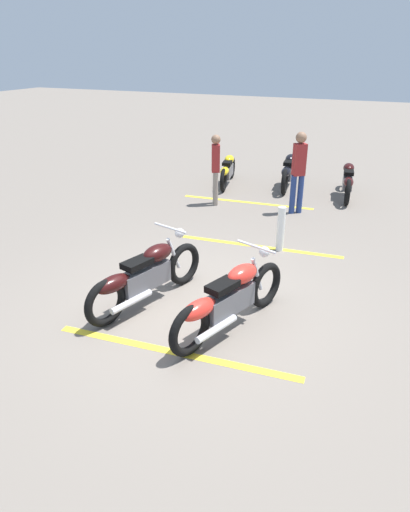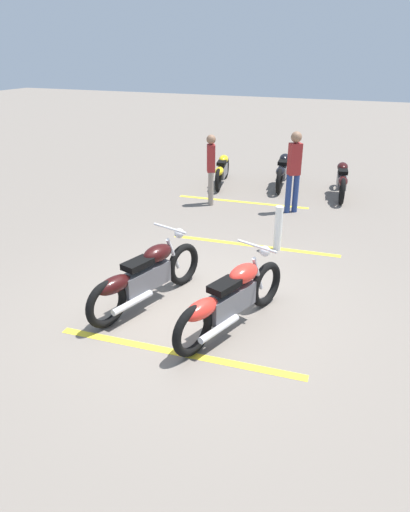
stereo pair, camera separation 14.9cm
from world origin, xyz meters
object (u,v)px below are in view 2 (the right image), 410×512
(motorcycle_row_left, at_px, (283,170))
(bollard_post, at_px, (278,228))
(motorcycle_bright_foreground, at_px, (230,299))
(bystander_near_row, at_px, (211,166))
(bystander_secondary, at_px, (294,168))
(motorcycle_row_far_left, at_px, (342,179))
(motorcycle_row_center, at_px, (222,170))
(motorcycle_dark_foreground, at_px, (145,276))

(motorcycle_row_left, xyz_separation_m, bollard_post, (-4.18, -0.93, -0.03))
(motorcycle_bright_foreground, xyz_separation_m, bystander_near_row, (4.88, 2.22, 0.45))
(bystander_secondary, bearing_deg, bollard_post, -30.57)
(motorcycle_row_far_left, relative_size, motorcycle_row_center, 1.06)
(motorcycle_row_far_left, xyz_separation_m, bollard_post, (-3.88, 0.63, -0.01))
(bystander_near_row, bearing_deg, motorcycle_row_far_left, -172.26)
(motorcycle_dark_foreground, relative_size, bollard_post, 2.60)
(motorcycle_dark_foreground, relative_size, bystander_near_row, 1.33)
(motorcycle_row_left, distance_m, bystander_secondary, 2.17)
(bystander_near_row, distance_m, bollard_post, 3.01)
(bystander_near_row, xyz_separation_m, bollard_post, (-2.05, -2.14, -0.49))
(motorcycle_row_left, xyz_separation_m, bystander_near_row, (-2.13, 1.21, 0.46))
(motorcycle_dark_foreground, xyz_separation_m, bollard_post, (2.69, -1.26, -0.04))
(motorcycle_bright_foreground, bearing_deg, motorcycle_row_far_left, 13.71)
(motorcycle_row_far_left, distance_m, bollard_post, 3.93)
(motorcycle_row_far_left, relative_size, motorcycle_row_left, 0.96)
(bystander_secondary, distance_m, bollard_post, 2.29)
(bystander_near_row, relative_size, bollard_post, 1.95)
(motorcycle_bright_foreground, distance_m, bystander_near_row, 5.38)
(motorcycle_dark_foreground, distance_m, motorcycle_row_center, 6.53)
(motorcycle_row_far_left, relative_size, bystander_near_row, 1.28)
(motorcycle_row_left, height_order, bystander_near_row, bystander_near_row)
(bystander_secondary, height_order, bollard_post, bystander_secondary)
(bystander_near_row, height_order, bystander_secondary, bystander_secondary)
(motorcycle_dark_foreground, relative_size, bystander_secondary, 1.21)
(motorcycle_dark_foreground, bearing_deg, bollard_post, -9.36)
(motorcycle_dark_foreground, relative_size, motorcycle_row_left, 1.00)
(motorcycle_row_far_left, relative_size, bollard_post, 2.50)
(bystander_near_row, distance_m, bystander_secondary, 1.91)
(bollard_post, bearing_deg, motorcycle_row_center, 33.69)
(motorcycle_row_far_left, bearing_deg, bystander_secondary, 143.42)
(motorcycle_bright_foreground, relative_size, motorcycle_row_far_left, 1.03)
(motorcycle_bright_foreground, bearing_deg, motorcycle_dark_foreground, 102.30)
(motorcycle_row_center, height_order, bollard_post, bollard_post)
(bystander_secondary, xyz_separation_m, bollard_post, (-2.20, -0.24, -0.59))
(bystander_secondary, relative_size, bollard_post, 2.15)
(motorcycle_bright_foreground, height_order, bystander_near_row, bystander_near_row)
(motorcycle_bright_foreground, distance_m, motorcycle_row_far_left, 6.73)
(motorcycle_row_far_left, bearing_deg, bollard_post, 161.72)
(bystander_near_row, bearing_deg, motorcycle_row_center, -104.05)
(motorcycle_bright_foreground, relative_size, bollard_post, 2.57)
(bystander_secondary, bearing_deg, bystander_near_row, -122.38)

